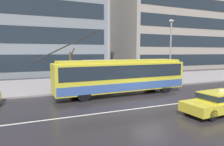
{
  "coord_description": "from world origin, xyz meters",
  "views": [
    {
      "loc": [
        -7.93,
        -11.76,
        3.62
      ],
      "look_at": [
        -1.45,
        4.03,
        1.74
      ],
      "focal_mm": 31.15,
      "sensor_mm": 36.0,
      "label": 1
    }
  ],
  "objects_px": {
    "taxi_oncoming_near": "(219,101)",
    "bus_shelter": "(101,67)",
    "trolleybus": "(121,75)",
    "pedestrian_approaching_curb": "(99,71)",
    "street_tree_bare": "(71,67)",
    "pedestrian_walking_past": "(77,71)",
    "pedestrian_at_shelter": "(147,69)",
    "street_lamp": "(171,46)"
  },
  "relations": [
    {
      "from": "trolleybus",
      "to": "street_lamp",
      "type": "xyz_separation_m",
      "value": [
        7.06,
        2.45,
        2.61
      ]
    },
    {
      "from": "pedestrian_approaching_curb",
      "to": "street_lamp",
      "type": "height_order",
      "value": "street_lamp"
    },
    {
      "from": "trolleybus",
      "to": "pedestrian_approaching_curb",
      "type": "distance_m",
      "value": 3.22
    },
    {
      "from": "taxi_oncoming_near",
      "to": "bus_shelter",
      "type": "bearing_deg",
      "value": 108.89
    },
    {
      "from": "trolleybus",
      "to": "pedestrian_at_shelter",
      "type": "bearing_deg",
      "value": 32.88
    },
    {
      "from": "bus_shelter",
      "to": "street_tree_bare",
      "type": "relative_size",
      "value": 0.92
    },
    {
      "from": "trolleybus",
      "to": "bus_shelter",
      "type": "bearing_deg",
      "value": 97.7
    },
    {
      "from": "pedestrian_approaching_curb",
      "to": "street_tree_bare",
      "type": "height_order",
      "value": "street_tree_bare"
    },
    {
      "from": "taxi_oncoming_near",
      "to": "bus_shelter",
      "type": "relative_size",
      "value": 1.31
    },
    {
      "from": "taxi_oncoming_near",
      "to": "pedestrian_at_shelter",
      "type": "height_order",
      "value": "pedestrian_at_shelter"
    },
    {
      "from": "taxi_oncoming_near",
      "to": "street_lamp",
      "type": "xyz_separation_m",
      "value": [
        3.89,
        9.34,
        3.51
      ]
    },
    {
      "from": "street_lamp",
      "to": "bus_shelter",
      "type": "bearing_deg",
      "value": 169.16
    },
    {
      "from": "pedestrian_walking_past",
      "to": "trolleybus",
      "type": "bearing_deg",
      "value": -48.83
    },
    {
      "from": "bus_shelter",
      "to": "street_lamp",
      "type": "bearing_deg",
      "value": -10.84
    },
    {
      "from": "street_tree_bare",
      "to": "pedestrian_at_shelter",
      "type": "bearing_deg",
      "value": -16.37
    },
    {
      "from": "pedestrian_at_shelter",
      "to": "street_tree_bare",
      "type": "height_order",
      "value": "street_tree_bare"
    },
    {
      "from": "pedestrian_at_shelter",
      "to": "street_lamp",
      "type": "distance_m",
      "value": 3.74
    },
    {
      "from": "pedestrian_at_shelter",
      "to": "pedestrian_walking_past",
      "type": "height_order",
      "value": "pedestrian_at_shelter"
    },
    {
      "from": "pedestrian_approaching_curb",
      "to": "trolleybus",
      "type": "bearing_deg",
      "value": -72.17
    },
    {
      "from": "pedestrian_walking_past",
      "to": "street_lamp",
      "type": "height_order",
      "value": "street_lamp"
    },
    {
      "from": "taxi_oncoming_near",
      "to": "bus_shelter",
      "type": "height_order",
      "value": "bus_shelter"
    },
    {
      "from": "trolleybus",
      "to": "bus_shelter",
      "type": "relative_size",
      "value": 3.54
    },
    {
      "from": "pedestrian_approaching_curb",
      "to": "pedestrian_walking_past",
      "type": "relative_size",
      "value": 0.95
    },
    {
      "from": "trolleybus",
      "to": "street_tree_bare",
      "type": "height_order",
      "value": "trolleybus"
    },
    {
      "from": "bus_shelter",
      "to": "street_tree_bare",
      "type": "xyz_separation_m",
      "value": [
        -2.87,
        1.07,
        0.01
      ]
    },
    {
      "from": "taxi_oncoming_near",
      "to": "pedestrian_walking_past",
      "type": "relative_size",
      "value": 2.31
    },
    {
      "from": "trolleybus",
      "to": "street_lamp",
      "type": "height_order",
      "value": "street_lamp"
    },
    {
      "from": "pedestrian_at_shelter",
      "to": "pedestrian_approaching_curb",
      "type": "xyz_separation_m",
      "value": [
        -5.21,
        0.33,
        -0.08
      ]
    },
    {
      "from": "pedestrian_approaching_curb",
      "to": "pedestrian_walking_past",
      "type": "height_order",
      "value": "pedestrian_walking_past"
    },
    {
      "from": "pedestrian_at_shelter",
      "to": "street_lamp",
      "type": "height_order",
      "value": "street_lamp"
    },
    {
      "from": "pedestrian_at_shelter",
      "to": "pedestrian_walking_past",
      "type": "relative_size",
      "value": 1.02
    },
    {
      "from": "pedestrian_at_shelter",
      "to": "pedestrian_walking_past",
      "type": "xyz_separation_m",
      "value": [
        -7.27,
        0.75,
        0.0
      ]
    },
    {
      "from": "bus_shelter",
      "to": "pedestrian_walking_past",
      "type": "relative_size",
      "value": 1.76
    },
    {
      "from": "pedestrian_approaching_curb",
      "to": "street_tree_bare",
      "type": "bearing_deg",
      "value": 141.72
    },
    {
      "from": "trolleybus",
      "to": "taxi_oncoming_near",
      "type": "relative_size",
      "value": 2.7
    },
    {
      "from": "street_tree_bare",
      "to": "pedestrian_walking_past",
      "type": "bearing_deg",
      "value": -76.55
    },
    {
      "from": "pedestrian_at_shelter",
      "to": "street_tree_bare",
      "type": "distance_m",
      "value": 7.95
    },
    {
      "from": "bus_shelter",
      "to": "pedestrian_at_shelter",
      "type": "height_order",
      "value": "bus_shelter"
    },
    {
      "from": "pedestrian_approaching_curb",
      "to": "street_tree_bare",
      "type": "relative_size",
      "value": 0.5
    },
    {
      "from": "bus_shelter",
      "to": "street_tree_bare",
      "type": "bearing_deg",
      "value": 159.63
    },
    {
      "from": "pedestrian_approaching_curb",
      "to": "pedestrian_at_shelter",
      "type": "bearing_deg",
      "value": -3.66
    },
    {
      "from": "street_lamp",
      "to": "pedestrian_walking_past",
      "type": "bearing_deg",
      "value": 174.17
    }
  ]
}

